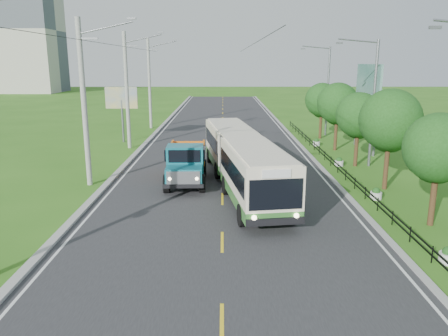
{
  "coord_description": "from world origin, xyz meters",
  "views": [
    {
      "loc": [
        0.03,
        -17.32,
        7.48
      ],
      "look_at": [
        0.09,
        5.57,
        1.9
      ],
      "focal_mm": 35.0,
      "sensor_mm": 36.0,
      "label": 1
    }
  ],
  "objects_px": {
    "streetlight_mid": "(372,99)",
    "billboard_left": "(122,101)",
    "pole_near": "(85,103)",
    "planter_near": "(376,194)",
    "tree_fifth": "(338,105)",
    "planter_front": "(448,256)",
    "planter_mid": "(339,162)",
    "planter_far": "(316,143)",
    "dump_truck": "(186,160)",
    "bus": "(241,157)",
    "tree_third": "(390,123)",
    "streetlight_far": "(326,88)",
    "tree_second": "(438,151)",
    "tree_fourth": "(359,117)",
    "billboard_right": "(368,88)",
    "tree_back": "(322,102)",
    "pole_mid": "(127,90)",
    "pole_far": "(150,83)"
  },
  "relations": [
    {
      "from": "planter_front",
      "to": "bus",
      "type": "distance_m",
      "value": 13.03
    },
    {
      "from": "pole_far",
      "to": "planter_near",
      "type": "height_order",
      "value": "pole_far"
    },
    {
      "from": "tree_third",
      "to": "dump_truck",
      "type": "relative_size",
      "value": 0.97
    },
    {
      "from": "tree_second",
      "to": "planter_far",
      "type": "distance_m",
      "value": 20.16
    },
    {
      "from": "tree_back",
      "to": "streetlight_far",
      "type": "distance_m",
      "value": 2.37
    },
    {
      "from": "streetlight_far",
      "to": "planter_near",
      "type": "bearing_deg",
      "value": -95.3
    },
    {
      "from": "planter_near",
      "to": "dump_truck",
      "type": "distance_m",
      "value": 11.46
    },
    {
      "from": "tree_third",
      "to": "streetlight_far",
      "type": "xyz_separation_m",
      "value": [
        0.79,
        19.86,
        0.92
      ]
    },
    {
      "from": "planter_front",
      "to": "planter_near",
      "type": "relative_size",
      "value": 1.0
    },
    {
      "from": "tree_fifth",
      "to": "planter_far",
      "type": "bearing_deg",
      "value": 124.05
    },
    {
      "from": "streetlight_far",
      "to": "planter_front",
      "type": "relative_size",
      "value": 13.54
    },
    {
      "from": "streetlight_mid",
      "to": "billboard_right",
      "type": "relative_size",
      "value": 1.24
    },
    {
      "from": "dump_truck",
      "to": "pole_near",
      "type": "bearing_deg",
      "value": -177.57
    },
    {
      "from": "tree_fifth",
      "to": "tree_back",
      "type": "relative_size",
      "value": 1.05
    },
    {
      "from": "billboard_left",
      "to": "pole_mid",
      "type": "bearing_deg",
      "value": -67.58
    },
    {
      "from": "pole_far",
      "to": "tree_fifth",
      "type": "distance_m",
      "value": 22.25
    },
    {
      "from": "streetlight_mid",
      "to": "billboard_left",
      "type": "distance_m",
      "value": 22.51
    },
    {
      "from": "planter_near",
      "to": "dump_truck",
      "type": "bearing_deg",
      "value": 162.61
    },
    {
      "from": "tree_second",
      "to": "tree_fourth",
      "type": "bearing_deg",
      "value": 90.0
    },
    {
      "from": "pole_far",
      "to": "planter_mid",
      "type": "distance_m",
      "value": 25.85
    },
    {
      "from": "tree_fifth",
      "to": "tree_back",
      "type": "bearing_deg",
      "value": 90.0
    },
    {
      "from": "streetlight_far",
      "to": "billboard_right",
      "type": "bearing_deg",
      "value": -78.29
    },
    {
      "from": "tree_second",
      "to": "tree_fifth",
      "type": "relative_size",
      "value": 0.91
    },
    {
      "from": "pole_near",
      "to": "planter_front",
      "type": "distance_m",
      "value": 20.7
    },
    {
      "from": "planter_front",
      "to": "planter_near",
      "type": "xyz_separation_m",
      "value": [
        0.0,
        8.0,
        0.0
      ]
    },
    {
      "from": "streetlight_mid",
      "to": "planter_far",
      "type": "relative_size",
      "value": 13.54
    },
    {
      "from": "pole_near",
      "to": "tree_second",
      "type": "bearing_deg",
      "value": -20.74
    },
    {
      "from": "planter_far",
      "to": "billboard_right",
      "type": "xyz_separation_m",
      "value": [
        3.7,
        -2.0,
        5.06
      ]
    },
    {
      "from": "bus",
      "to": "planter_near",
      "type": "bearing_deg",
      "value": -27.2
    },
    {
      "from": "tree_back",
      "to": "planter_front",
      "type": "relative_size",
      "value": 8.21
    },
    {
      "from": "tree_third",
      "to": "dump_truck",
      "type": "xyz_separation_m",
      "value": [
        -12.13,
        1.27,
        -2.53
      ]
    },
    {
      "from": "planter_far",
      "to": "bus",
      "type": "relative_size",
      "value": 0.04
    },
    {
      "from": "pole_near",
      "to": "streetlight_far",
      "type": "height_order",
      "value": "pole_near"
    },
    {
      "from": "pole_near",
      "to": "tree_second",
      "type": "distance_m",
      "value": 19.44
    },
    {
      "from": "tree_back",
      "to": "planter_near",
      "type": "xyz_separation_m",
      "value": [
        -1.26,
        -20.14,
        -3.37
      ]
    },
    {
      "from": "billboard_right",
      "to": "bus",
      "type": "distance_m",
      "value": 16.34
    },
    {
      "from": "streetlight_far",
      "to": "billboard_left",
      "type": "xyz_separation_m",
      "value": [
        -20.14,
        -4.0,
        -1.04
      ]
    },
    {
      "from": "planter_mid",
      "to": "planter_far",
      "type": "relative_size",
      "value": 1.0
    },
    {
      "from": "pole_near",
      "to": "planter_near",
      "type": "xyz_separation_m",
      "value": [
        16.86,
        -3.0,
        -4.81
      ]
    },
    {
      "from": "tree_fourth",
      "to": "dump_truck",
      "type": "bearing_deg",
      "value": -158.68
    },
    {
      "from": "planter_front",
      "to": "billboard_left",
      "type": "distance_m",
      "value": 31.88
    },
    {
      "from": "pole_mid",
      "to": "tree_third",
      "type": "height_order",
      "value": "pole_mid"
    },
    {
      "from": "tree_third",
      "to": "streetlight_mid",
      "type": "height_order",
      "value": "streetlight_mid"
    },
    {
      "from": "tree_third",
      "to": "pole_mid",
      "type": "bearing_deg",
      "value": 144.64
    },
    {
      "from": "pole_near",
      "to": "dump_truck",
      "type": "bearing_deg",
      "value": 3.88
    },
    {
      "from": "tree_second",
      "to": "tree_fourth",
      "type": "height_order",
      "value": "tree_fourth"
    },
    {
      "from": "planter_front",
      "to": "bus",
      "type": "xyz_separation_m",
      "value": [
        -7.45,
        10.57,
        1.6
      ]
    },
    {
      "from": "tree_fifth",
      "to": "planter_front",
      "type": "distance_m",
      "value": 22.46
    },
    {
      "from": "tree_back",
      "to": "dump_truck",
      "type": "distance_m",
      "value": 20.79
    },
    {
      "from": "planter_mid",
      "to": "pole_near",
      "type": "bearing_deg",
      "value": -163.48
    }
  ]
}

